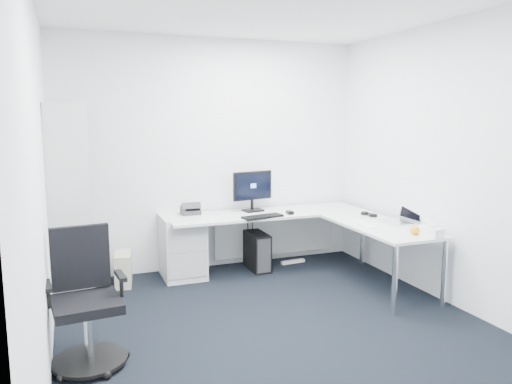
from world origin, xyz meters
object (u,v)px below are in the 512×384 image
object	(u,v)px
bookshelf	(69,205)
laptop	(396,211)
l_desk	(278,248)
task_chair	(86,300)
monitor	(253,191)

from	to	relation	value
bookshelf	laptop	world-z (taller)	bookshelf
l_desk	laptop	world-z (taller)	laptop
bookshelf	task_chair	size ratio (longest dim) A/B	1.91
monitor	l_desk	bearing A→B (deg)	-84.81
bookshelf	monitor	size ratio (longest dim) A/B	3.76
bookshelf	monitor	world-z (taller)	bookshelf
task_chair	laptop	world-z (taller)	task_chair
laptop	l_desk	bearing A→B (deg)	144.71
task_chair	monitor	size ratio (longest dim) A/B	1.96
bookshelf	laptop	distance (m)	3.31
task_chair	laptop	xyz separation A→B (m)	(3.14, 0.68, 0.31)
task_chair	laptop	distance (m)	3.23
bookshelf	monitor	distance (m)	2.08
monitor	laptop	bearing A→B (deg)	-54.91
bookshelf	monitor	xyz separation A→B (m)	(2.04, 0.41, -0.03)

